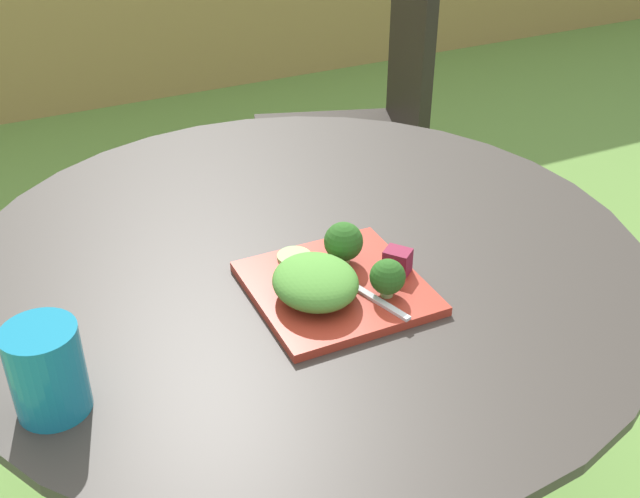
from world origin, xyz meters
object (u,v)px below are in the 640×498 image
Objects in this scene: salad_plate at (338,287)px; patio_chair at (368,114)px; drinking_glass at (48,375)px; fork at (361,290)px.

patio_chair is at bearing 59.25° from salad_plate.
patio_chair is 1.46m from drinking_glass.
fork is at bearing -57.18° from salad_plate.
drinking_glass is (-0.99, -1.04, 0.25)m from patio_chair.
salad_plate is (-0.58, -0.97, 0.21)m from patio_chair.
drinking_glass is at bearing -133.60° from patio_chair.
salad_plate is 0.04m from fork.
salad_plate is at bearing -120.75° from patio_chair.
patio_chair is 7.63× the size of drinking_glass.
salad_plate is 1.58× the size of fork.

